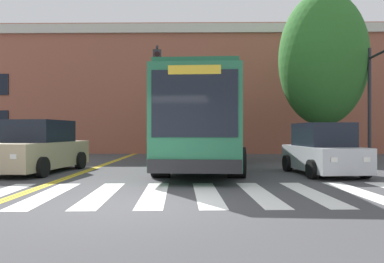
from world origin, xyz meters
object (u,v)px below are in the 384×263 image
city_bus (203,122)px  car_tan_near_lane (38,149)px  car_silver_far_lane (323,151)px  street_tree_curbside_large (323,59)px  traffic_light_near_corner (380,84)px  traffic_light_overhead (157,85)px

city_bus → car_tan_near_lane: 6.37m
car_silver_far_lane → street_tree_curbside_large: (2.00, 6.01, 4.28)m
car_silver_far_lane → street_tree_curbside_large: size_ratio=0.45×
car_tan_near_lane → traffic_light_near_corner: bearing=11.6°
traffic_light_overhead → street_tree_curbside_large: street_tree_curbside_large is taller
traffic_light_overhead → street_tree_curbside_large: 8.44m
city_bus → street_tree_curbside_large: size_ratio=1.36×
city_bus → traffic_light_near_corner: (7.64, 0.77, 1.66)m
city_bus → street_tree_curbside_large: street_tree_curbside_large is taller
car_tan_near_lane → traffic_light_overhead: size_ratio=0.89×
traffic_light_near_corner → street_tree_curbside_large: (-1.59, 2.64, 1.56)m
car_tan_near_lane → car_silver_far_lane: size_ratio=1.26×
city_bus → car_silver_far_lane: 4.93m
car_tan_near_lane → traffic_light_near_corner: size_ratio=0.90×
city_bus → traffic_light_overhead: bearing=138.8°
car_tan_near_lane → traffic_light_near_corner: traffic_light_near_corner is taller
city_bus → traffic_light_near_corner: size_ratio=2.15×
car_tan_near_lane → traffic_light_overhead: (3.84, 3.87, 2.76)m
car_silver_far_lane → city_bus: bearing=147.3°
car_tan_near_lane → car_silver_far_lane: car_tan_near_lane is taller
car_silver_far_lane → car_tan_near_lane: bearing=176.7°
city_bus → car_silver_far_lane: size_ratio=3.03×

